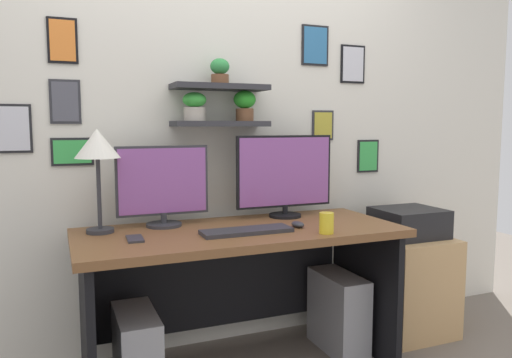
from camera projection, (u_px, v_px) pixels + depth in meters
back_wall_assembly at (214, 109)px, 2.79m from camera, size 4.40×0.24×2.70m
desk at (238, 267)px, 2.53m from camera, size 1.60×0.68×0.75m
monitor_left at (163, 185)px, 2.50m from camera, size 0.47×0.18×0.41m
monitor_right at (285, 175)px, 2.76m from camera, size 0.57×0.18×0.46m
keyboard at (247, 231)px, 2.36m from camera, size 0.44×0.14×0.02m
computer_mouse at (298, 224)px, 2.49m from camera, size 0.06×0.09×0.03m
desk_lamp at (97, 149)px, 2.32m from camera, size 0.21×0.21×0.50m
cell_phone at (135, 239)px, 2.22m from camera, size 0.08×0.14×0.01m
pen_cup at (326, 223)px, 2.35m from camera, size 0.07×0.07×0.10m
drawer_cabinet at (406, 283)px, 3.03m from camera, size 0.44×0.50×0.59m
printer at (409, 222)px, 2.99m from camera, size 0.38×0.34×0.17m
computer_tower_left at (137, 355)px, 2.29m from camera, size 0.18×0.40×0.41m
computer_tower_right at (338, 312)px, 2.78m from camera, size 0.18×0.40×0.43m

